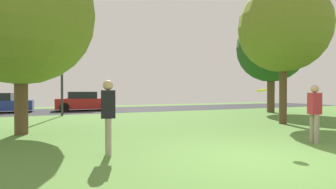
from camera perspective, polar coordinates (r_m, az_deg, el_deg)
The scene contains 10 objects.
ground_plane at distance 6.21m, azimuth 18.48°, elevation -13.08°, with size 44.00×44.00×0.00m, color #547F38.
road_strip at distance 20.94m, azimuth -12.10°, elevation -3.25°, with size 44.00×6.40×0.01m, color #28282B.
oak_tree_center at distance 10.58m, azimuth -29.37°, elevation 15.29°, with size 4.93×4.93×6.62m.
oak_tree_left at distance 13.18m, azimuth 23.76°, elevation 13.11°, with size 3.99×3.99×6.31m.
oak_tree_right at distance 19.50m, azimuth 21.47°, elevation 9.35°, with size 4.65×4.65×6.74m.
person_thrower at distance 8.59m, azimuth 29.20°, elevation -3.14°, with size 0.35×0.30×1.65m.
person_catcher at distance 6.20m, azimuth -12.86°, elevation -4.06°, with size 0.35×0.30×1.73m.
frisbee_disc at distance 7.48m, azimuth 19.65°, elevation 0.85°, with size 0.28×0.28×0.09m.
parked_car_red at distance 20.74m, azimuth -17.71°, elevation -1.51°, with size 4.19×2.09×1.41m.
street_lamp_post at distance 16.72m, azimuth -22.03°, elevation 3.39°, with size 0.14×0.14×4.50m, color #2D2D33.
Camera 1 is at (-4.02, -4.50, 1.49)m, focal length 28.09 mm.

